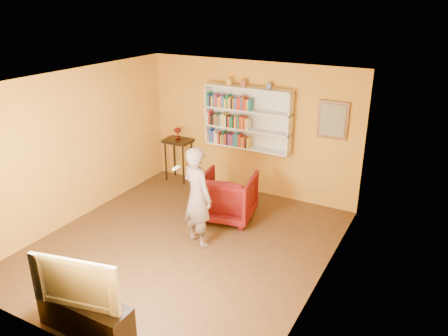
{
  "coord_description": "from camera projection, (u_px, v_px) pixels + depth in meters",
  "views": [
    {
      "loc": [
        3.56,
        -5.19,
        3.84
      ],
      "look_at": [
        0.34,
        0.75,
        1.17
      ],
      "focal_mm": 35.0,
      "sensor_mm": 36.0,
      "label": 1
    }
  ],
  "objects": [
    {
      "name": "bookshelf",
      "position": [
        249.0,
        118.0,
        8.62
      ],
      "size": [
        1.8,
        0.29,
        1.23
      ],
      "color": "silver",
      "rests_on": "room_shell"
    },
    {
      "name": "books_row_middle",
      "position": [
        229.0,
        121.0,
        8.74
      ],
      "size": [
        0.92,
        0.19,
        0.27
      ],
      "color": "beige",
      "rests_on": "bookshelf"
    },
    {
      "name": "ornament_centre",
      "position": [
        244.0,
        83.0,
        8.36
      ],
      "size": [
        0.09,
        0.09,
        0.12
      ],
      "primitive_type": "cube",
      "color": "#984D32",
      "rests_on": "bookshelf"
    },
    {
      "name": "books_row_upper",
      "position": [
        230.0,
        102.0,
        8.59
      ],
      "size": [
        0.95,
        0.19,
        0.27
      ],
      "color": "#176B43",
      "rests_on": "bookshelf"
    },
    {
      "name": "framed_painting",
      "position": [
        333.0,
        120.0,
        7.87
      ],
      "size": [
        0.55,
        0.05,
        0.7
      ],
      "color": "brown",
      "rests_on": "room_shell"
    },
    {
      "name": "room_shell",
      "position": [
        182.0,
        189.0,
        6.86
      ],
      "size": [
        5.3,
        5.8,
        2.88
      ],
      "color": "#402814",
      "rests_on": "ground"
    },
    {
      "name": "person",
      "position": [
        197.0,
        197.0,
        6.98
      ],
      "size": [
        0.72,
        0.6,
        1.69
      ],
      "primitive_type": "imported",
      "rotation": [
        0.0,
        0.0,
        2.77
      ],
      "color": "brown",
      "rests_on": "ground"
    },
    {
      "name": "armchair",
      "position": [
        228.0,
        196.0,
        7.95
      ],
      "size": [
        1.09,
        1.11,
        0.87
      ],
      "primitive_type": "imported",
      "rotation": [
        0.0,
        0.0,
        3.33
      ],
      "color": "#4A050A",
      "rests_on": "ground"
    },
    {
      "name": "console_table",
      "position": [
        178.0,
        147.0,
        9.51
      ],
      "size": [
        0.58,
        0.44,
        0.94
      ],
      "color": "black",
      "rests_on": "ground"
    },
    {
      "name": "ornament_left",
      "position": [
        230.0,
        82.0,
        8.5
      ],
      "size": [
        0.09,
        0.09,
        0.12
      ],
      "primitive_type": "cube",
      "color": "gold",
      "rests_on": "bookshelf"
    },
    {
      "name": "game_remote",
      "position": [
        176.0,
        168.0,
        6.66
      ],
      "size": [
        0.04,
        0.15,
        0.04
      ],
      "primitive_type": "cube",
      "color": "white",
      "rests_on": "person"
    },
    {
      "name": "books_row_lower",
      "position": [
        229.0,
        139.0,
        8.88
      ],
      "size": [
        0.94,
        0.19,
        0.27
      ],
      "color": "#B87D20",
      "rests_on": "bookshelf"
    },
    {
      "name": "tv_cabinet",
      "position": [
        86.0,
        316.0,
        5.29
      ],
      "size": [
        1.25,
        0.37,
        0.45
      ],
      "primitive_type": "cube",
      "color": "black",
      "rests_on": "ground"
    },
    {
      "name": "television",
      "position": [
        80.0,
        278.0,
        5.09
      ],
      "size": [
        1.13,
        0.38,
        0.65
      ],
      "primitive_type": "imported",
      "rotation": [
        0.0,
        0.0,
        0.21
      ],
      "color": "black",
      "rests_on": "tv_cabinet"
    },
    {
      "name": "ruby_lustre",
      "position": [
        178.0,
        131.0,
        9.38
      ],
      "size": [
        0.16,
        0.16,
        0.26
      ],
      "color": "maroon",
      "rests_on": "console_table"
    },
    {
      "name": "ornament_right",
      "position": [
        269.0,
        86.0,
        8.13
      ],
      "size": [
        0.09,
        0.09,
        0.12
      ],
      "primitive_type": "cube",
      "color": "#4E5B83",
      "rests_on": "bookshelf"
    }
  ]
}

